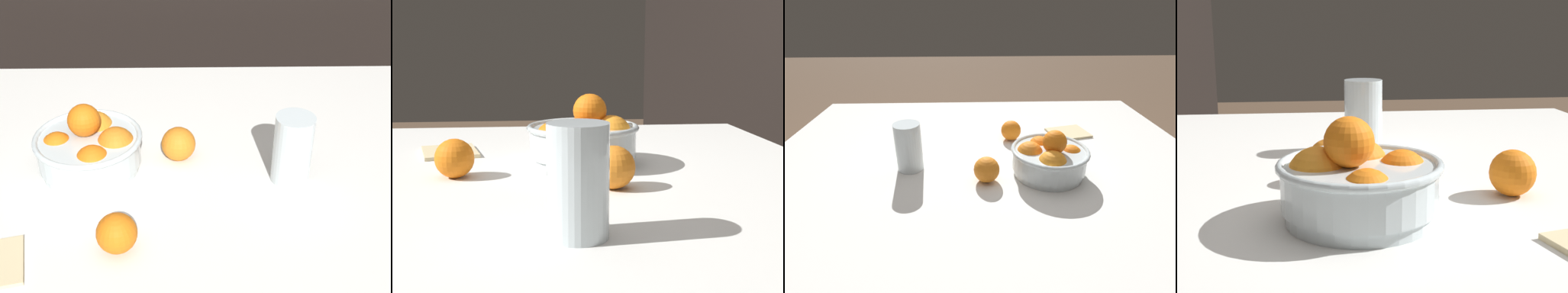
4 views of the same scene
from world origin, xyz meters
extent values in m
cube|color=white|center=(0.00, 0.00, 0.70)|extent=(1.46, 1.19, 0.03)
cylinder|color=#936B47|center=(-0.67, -0.54, 0.34)|extent=(0.05, 0.05, 0.69)
cylinder|color=#936B47|center=(0.67, -0.54, 0.34)|extent=(0.05, 0.05, 0.69)
cylinder|color=silver|center=(-0.19, 0.10, 0.73)|extent=(0.20, 0.20, 0.02)
cylinder|color=silver|center=(-0.19, 0.10, 0.77)|extent=(0.22, 0.22, 0.06)
torus|color=silver|center=(-0.19, 0.10, 0.80)|extent=(0.23, 0.23, 0.01)
sphere|color=orange|center=(-0.13, 0.09, 0.78)|extent=(0.08, 0.08, 0.08)
sphere|color=orange|center=(-0.18, 0.15, 0.78)|extent=(0.08, 0.08, 0.08)
sphere|color=orange|center=(-0.25, 0.09, 0.77)|extent=(0.07, 0.07, 0.07)
sphere|color=orange|center=(-0.17, 0.04, 0.77)|extent=(0.07, 0.07, 0.07)
sphere|color=orange|center=(-0.19, 0.11, 0.83)|extent=(0.07, 0.07, 0.07)
cylinder|color=#F4A314|center=(0.23, 0.05, 0.77)|extent=(0.07, 0.07, 0.11)
cylinder|color=silver|center=(0.23, 0.05, 0.79)|extent=(0.08, 0.08, 0.15)
sphere|color=orange|center=(-0.11, -0.15, 0.75)|extent=(0.07, 0.07, 0.07)
sphere|color=orange|center=(0.00, 0.13, 0.75)|extent=(0.07, 0.07, 0.07)
cube|color=beige|center=(-0.34, -0.19, 0.72)|extent=(0.17, 0.15, 0.01)
camera|label=1|loc=(0.02, -0.86, 1.40)|focal=50.00mm
camera|label=2|loc=(0.89, 0.00, 0.96)|focal=50.00mm
camera|label=3|loc=(0.04, 0.88, 1.20)|focal=28.00mm
camera|label=4|loc=(-0.89, 0.16, 0.98)|focal=50.00mm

